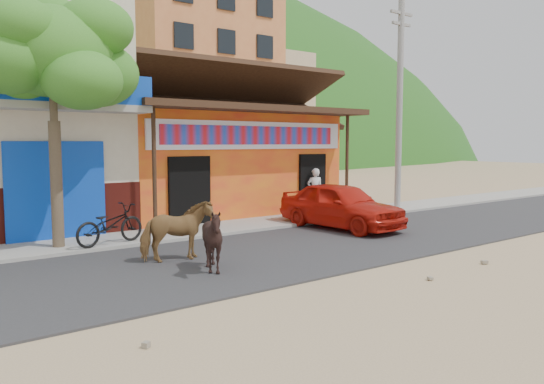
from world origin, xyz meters
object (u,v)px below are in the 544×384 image
at_px(cow_dark, 213,240).
at_px(red_car, 341,205).
at_px(tree, 54,121).
at_px(utility_pole, 399,103).
at_px(pedestrian, 315,190).
at_px(scooter, 110,225).
at_px(cow_tan, 177,231).

distance_m(cow_dark, red_car, 6.31).
bearing_deg(tree, cow_dark, -66.31).
distance_m(utility_pole, pedestrian, 4.95).
xyz_separation_m(tree, red_car, (7.69, -1.83, -2.38)).
height_order(tree, scooter, tree).
bearing_deg(scooter, utility_pole, -101.16).
distance_m(cow_tan, scooter, 2.42).
distance_m(cow_dark, scooter, 3.72).
relative_size(cow_tan, red_car, 0.38).
relative_size(utility_pole, cow_tan, 5.14).
xyz_separation_m(red_car, scooter, (-6.60, 1.33, -0.12)).
xyz_separation_m(utility_pole, cow_tan, (-11.10, -3.04, -3.42)).
bearing_deg(red_car, pedestrian, 59.11).
xyz_separation_m(cow_dark, pedestrian, (7.28, 5.05, 0.23)).
bearing_deg(scooter, cow_tan, -179.79).
relative_size(tree, cow_tan, 3.86).
height_order(utility_pole, scooter, utility_pole).
bearing_deg(scooter, pedestrian, -94.67).
height_order(cow_tan, pedestrian, pedestrian).
distance_m(utility_pole, scooter, 12.25).
bearing_deg(red_car, utility_pole, 18.14).
relative_size(cow_tan, pedestrian, 0.98).
bearing_deg(tree, utility_pole, 0.90).
bearing_deg(cow_tan, cow_dark, -166.19).
bearing_deg(red_car, tree, 163.17).
xyz_separation_m(scooter, pedestrian, (8.01, 1.40, 0.30)).
height_order(utility_pole, cow_tan, utility_pole).
xyz_separation_m(cow_dark, scooter, (-0.73, 3.65, -0.07)).
bearing_deg(cow_dark, red_car, 88.44).
bearing_deg(utility_pole, scooter, -176.58).
xyz_separation_m(cow_tan, scooter, (-0.62, 2.34, -0.08)).
xyz_separation_m(utility_pole, cow_dark, (-10.98, -4.35, -3.44)).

